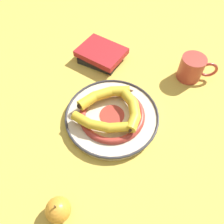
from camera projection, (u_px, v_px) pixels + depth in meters
ground_plane at (120, 120)px, 0.77m from camera, size 2.80×2.80×0.00m
decorative_bowl at (112, 116)px, 0.76m from camera, size 0.33×0.33×0.04m
banana_a at (132, 111)px, 0.73m from camera, size 0.18×0.07×0.04m
banana_b at (105, 95)px, 0.77m from camera, size 0.08×0.21×0.04m
banana_c at (99, 124)px, 0.70m from camera, size 0.10×0.20×0.03m
book_stack at (101, 54)px, 0.92m from camera, size 0.23×0.23×0.05m
coffee_mug at (192, 68)px, 0.85m from camera, size 0.09×0.14×0.10m
apple at (58, 210)px, 0.57m from camera, size 0.07×0.07×0.08m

